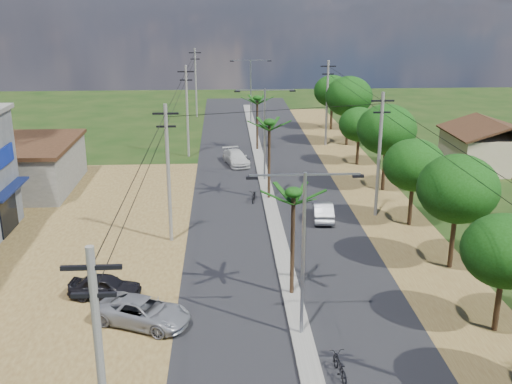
% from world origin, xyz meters
% --- Properties ---
extents(ground, '(160.00, 160.00, 0.00)m').
position_xyz_m(ground, '(0.00, 0.00, 0.00)').
color(ground, black).
rests_on(ground, ground).
extents(road, '(12.00, 110.00, 0.04)m').
position_xyz_m(road, '(0.00, 15.00, 0.02)').
color(road, black).
rests_on(road, ground).
extents(median, '(1.00, 90.00, 0.18)m').
position_xyz_m(median, '(0.00, 18.00, 0.09)').
color(median, '#605E56').
rests_on(median, ground).
extents(dirt_lot_west, '(18.00, 46.00, 0.04)m').
position_xyz_m(dirt_lot_west, '(-15.00, 8.00, 0.02)').
color(dirt_lot_west, brown).
rests_on(dirt_lot_west, ground).
extents(dirt_shoulder_east, '(5.00, 90.00, 0.03)m').
position_xyz_m(dirt_shoulder_east, '(8.50, 15.00, 0.01)').
color(dirt_shoulder_east, brown).
rests_on(dirt_shoulder_east, ground).
extents(low_shed, '(10.40, 10.40, 3.95)m').
position_xyz_m(low_shed, '(-21.00, 24.00, 1.97)').
color(low_shed, '#605E56').
rests_on(low_shed, ground).
extents(house_east_far, '(7.60, 7.50, 4.60)m').
position_xyz_m(house_east_far, '(21.00, 28.00, 2.39)').
color(house_east_far, tan).
rests_on(house_east_far, ground).
extents(tree_east_b, '(4.00, 4.00, 5.83)m').
position_xyz_m(tree_east_b, '(9.30, 0.00, 4.11)').
color(tree_east_b, black).
rests_on(tree_east_b, ground).
extents(tree_east_c, '(4.60, 4.60, 6.83)m').
position_xyz_m(tree_east_c, '(9.70, 7.00, 4.86)').
color(tree_east_c, black).
rests_on(tree_east_c, ground).
extents(tree_east_d, '(4.20, 4.20, 6.13)m').
position_xyz_m(tree_east_d, '(9.40, 14.00, 4.34)').
color(tree_east_d, black).
rests_on(tree_east_d, ground).
extents(tree_east_e, '(4.80, 4.80, 7.14)m').
position_xyz_m(tree_east_e, '(9.60, 22.00, 5.09)').
color(tree_east_e, black).
rests_on(tree_east_e, ground).
extents(tree_east_f, '(3.80, 3.80, 5.52)m').
position_xyz_m(tree_east_f, '(9.20, 30.00, 3.89)').
color(tree_east_f, black).
rests_on(tree_east_f, ground).
extents(tree_east_g, '(5.00, 5.00, 7.38)m').
position_xyz_m(tree_east_g, '(9.80, 38.00, 5.24)').
color(tree_east_g, black).
rests_on(tree_east_g, ground).
extents(tree_east_h, '(4.40, 4.40, 6.52)m').
position_xyz_m(tree_east_h, '(9.50, 46.00, 4.64)').
color(tree_east_h, black).
rests_on(tree_east_h, ground).
extents(palm_median_near, '(2.00, 2.00, 6.15)m').
position_xyz_m(palm_median_near, '(0.00, 4.00, 5.54)').
color(palm_median_near, black).
rests_on(palm_median_near, ground).
extents(palm_median_mid, '(2.00, 2.00, 6.55)m').
position_xyz_m(palm_median_mid, '(0.00, 20.00, 5.90)').
color(palm_median_mid, black).
rests_on(palm_median_mid, ground).
extents(palm_median_far, '(2.00, 2.00, 5.85)m').
position_xyz_m(palm_median_far, '(0.00, 36.00, 5.26)').
color(palm_median_far, black).
rests_on(palm_median_far, ground).
extents(streetlight_near, '(5.10, 0.18, 8.00)m').
position_xyz_m(streetlight_near, '(0.00, 0.00, 4.79)').
color(streetlight_near, gray).
rests_on(streetlight_near, ground).
extents(streetlight_mid, '(5.10, 0.18, 8.00)m').
position_xyz_m(streetlight_mid, '(0.00, 25.00, 4.79)').
color(streetlight_mid, gray).
rests_on(streetlight_mid, ground).
extents(streetlight_far, '(5.10, 0.18, 8.00)m').
position_xyz_m(streetlight_far, '(0.00, 50.00, 4.79)').
color(streetlight_far, gray).
rests_on(streetlight_far, ground).
extents(utility_pole_w_b, '(1.60, 0.24, 9.00)m').
position_xyz_m(utility_pole_w_b, '(-7.00, 12.00, 4.76)').
color(utility_pole_w_b, '#605E56').
rests_on(utility_pole_w_b, ground).
extents(utility_pole_w_c, '(1.60, 0.24, 9.00)m').
position_xyz_m(utility_pole_w_c, '(-7.00, 34.00, 4.76)').
color(utility_pole_w_c, '#605E56').
rests_on(utility_pole_w_c, ground).
extents(utility_pole_w_d, '(1.60, 0.24, 9.00)m').
position_xyz_m(utility_pole_w_d, '(-7.00, 55.00, 4.76)').
color(utility_pole_w_d, '#605E56').
rests_on(utility_pole_w_d, ground).
extents(utility_pole_e_b, '(1.60, 0.24, 9.00)m').
position_xyz_m(utility_pole_e_b, '(7.50, 16.00, 4.76)').
color(utility_pole_e_b, '#605E56').
rests_on(utility_pole_e_b, ground).
extents(utility_pole_e_c, '(1.60, 0.24, 9.00)m').
position_xyz_m(utility_pole_e_c, '(7.50, 38.00, 4.76)').
color(utility_pole_e_c, '#605E56').
rests_on(utility_pole_e_c, ground).
extents(car_silver_mid, '(1.68, 4.00, 1.29)m').
position_xyz_m(car_silver_mid, '(3.50, 15.36, 0.64)').
color(car_silver_mid, gray).
rests_on(car_silver_mid, ground).
extents(car_white_far, '(2.85, 4.80, 1.30)m').
position_xyz_m(car_white_far, '(-2.33, 30.54, 0.65)').
color(car_white_far, '#B3B2AE').
rests_on(car_white_far, ground).
extents(car_parked_silver, '(5.17, 3.88, 1.30)m').
position_xyz_m(car_parked_silver, '(-7.50, 1.45, 0.65)').
color(car_parked_silver, gray).
rests_on(car_parked_silver, ground).
extents(car_parked_dark, '(3.95, 2.04, 1.29)m').
position_xyz_m(car_parked_dark, '(-9.85, 4.29, 0.64)').
color(car_parked_dark, black).
rests_on(car_parked_dark, ground).
extents(moto_rider_east, '(0.83, 1.87, 0.95)m').
position_xyz_m(moto_rider_east, '(1.20, -3.24, 0.48)').
color(moto_rider_east, black).
rests_on(moto_rider_east, ground).
extents(moto_rider_west_a, '(0.92, 1.92, 0.97)m').
position_xyz_m(moto_rider_west_a, '(-1.20, 19.58, 0.48)').
color(moto_rider_west_a, black).
rests_on(moto_rider_west_a, ground).
extents(moto_rider_west_b, '(0.84, 1.57, 0.91)m').
position_xyz_m(moto_rider_west_b, '(-1.20, 29.89, 0.46)').
color(moto_rider_west_b, black).
rests_on(moto_rider_west_b, ground).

